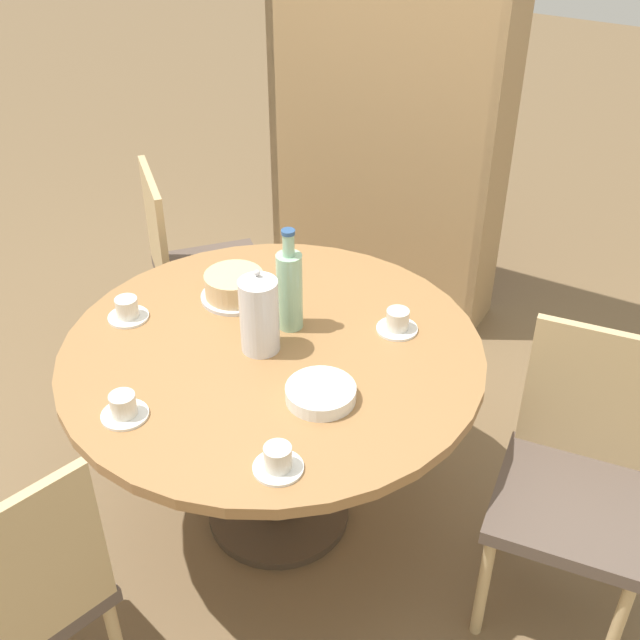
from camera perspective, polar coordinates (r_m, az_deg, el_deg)
name	(u,v)px	position (r m, az deg, el deg)	size (l,w,h in m)	color
ground_plane	(279,513)	(2.82, -2.93, -13.57)	(14.00, 14.00, 0.00)	brown
dining_table	(273,382)	(2.42, -3.33, -4.40)	(1.24, 1.24, 0.71)	#473828
chair_a	(10,597)	(2.15, -21.21, -17.92)	(0.52, 0.52, 0.88)	tan
chair_b	(579,478)	(2.38, 17.91, -10.65)	(0.47, 0.47, 0.88)	tan
chair_c	(196,268)	(3.20, -8.82, 3.69)	(0.59, 0.59, 0.88)	tan
bookshelf	(387,118)	(3.46, 4.81, 14.11)	(1.02, 0.28, 1.89)	tan
coffee_pot	(259,313)	(2.27, -4.35, 0.48)	(0.11, 0.11, 0.26)	silver
water_bottle	(290,288)	(2.35, -2.18, 2.26)	(0.08, 0.08, 0.33)	#99C6A3
cake_main	(234,287)	(2.55, -6.11, 2.37)	(0.22, 0.22, 0.09)	silver
cup_a	(124,408)	(2.15, -13.79, -6.07)	(0.12, 0.12, 0.07)	white
cup_b	(397,322)	(2.40, 5.53, -0.16)	(0.12, 0.12, 0.07)	white
cup_c	(278,460)	(1.95, -3.01, -9.94)	(0.12, 0.12, 0.07)	white
cup_d	(127,310)	(2.51, -13.54, 0.68)	(0.12, 0.12, 0.07)	white
plate_stack	(321,393)	(2.14, 0.05, -5.23)	(0.19, 0.19, 0.04)	white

